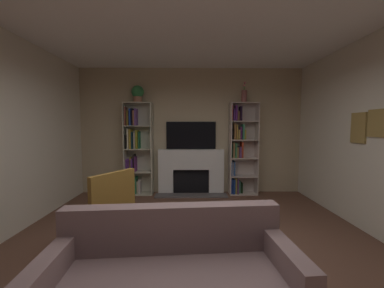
{
  "coord_description": "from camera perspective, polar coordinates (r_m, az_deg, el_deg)",
  "views": [
    {
      "loc": [
        -0.05,
        -2.48,
        1.55
      ],
      "look_at": [
        0.0,
        1.18,
        1.27
      ],
      "focal_mm": 21.92,
      "sensor_mm": 36.0,
      "label": 1
    }
  ],
  "objects": [
    {
      "name": "vase_with_flowers",
      "position": [
        5.46,
        12.58,
        11.37
      ],
      "size": [
        0.12,
        0.12,
        0.46
      ],
      "color": "#8C4B48",
      "rests_on": "bookshelf_right"
    },
    {
      "name": "tv",
      "position": [
        5.4,
        -0.23,
        2.11
      ],
      "size": [
        1.13,
        0.06,
        0.63
      ],
      "primitive_type": "cube",
      "color": "black",
      "rests_on": "fireplace"
    },
    {
      "name": "armchair",
      "position": [
        3.14,
        -20.86,
        -14.92
      ],
      "size": [
        0.85,
        0.86,
        1.02
      ],
      "color": "olive",
      "rests_on": "ground_plane"
    },
    {
      "name": "wall_back_accent",
      "position": [
        5.46,
        -0.24,
        3.14
      ],
      "size": [
        5.2,
        0.06,
        2.87
      ],
      "primitive_type": "cube",
      "color": "tan",
      "rests_on": "ground_plane"
    },
    {
      "name": "couch",
      "position": [
        2.15,
        -4.78,
        -31.56
      ],
      "size": [
        1.94,
        0.94,
        0.86
      ],
      "color": "#7B6161",
      "rests_on": "ground_plane"
    },
    {
      "name": "bookshelf_left",
      "position": [
        5.47,
        -13.53,
        -1.57
      ],
      "size": [
        0.62,
        0.32,
        2.07
      ],
      "color": "beige",
      "rests_on": "ground_plane"
    },
    {
      "name": "potted_plant",
      "position": [
        5.45,
        -13.08,
        11.97
      ],
      "size": [
        0.27,
        0.27,
        0.38
      ],
      "color": "#A46C51",
      "rests_on": "bookshelf_left"
    },
    {
      "name": "fireplace",
      "position": [
        5.43,
        -0.22,
        -6.52
      ],
      "size": [
        1.59,
        0.49,
        1.02
      ],
      "color": "white",
      "rests_on": "ground_plane"
    },
    {
      "name": "bookshelf_right",
      "position": [
        5.45,
        11.54,
        -1.34
      ],
      "size": [
        0.62,
        0.33,
        2.07
      ],
      "color": "beige",
      "rests_on": "ground_plane"
    },
    {
      "name": "ground_plane",
      "position": [
        2.93,
        0.32,
        -27.61
      ],
      "size": [
        7.06,
        7.06,
        0.0
      ],
      "primitive_type": "plane",
      "color": "brown"
    }
  ]
}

